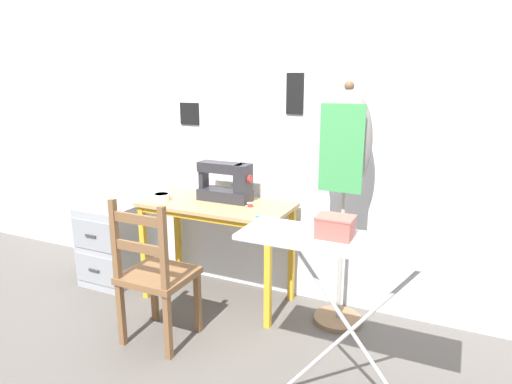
{
  "coord_description": "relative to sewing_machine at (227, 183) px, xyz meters",
  "views": [
    {
      "loc": [
        1.56,
        -2.41,
        1.61
      ],
      "look_at": [
        0.32,
        0.23,
        0.85
      ],
      "focal_mm": 32.0,
      "sensor_mm": 36.0,
      "label": 1
    }
  ],
  "objects": [
    {
      "name": "fabric_bowl",
      "position": [
        -0.43,
        -0.19,
        -0.1
      ],
      "size": [
        0.12,
        0.12,
        0.05
      ],
      "color": "silver",
      "rests_on": "sewing_table"
    },
    {
      "name": "wall_back",
      "position": [
        -0.05,
        0.24,
        0.41
      ],
      "size": [
        10.0,
        0.06,
        2.55
      ],
      "color": "silver",
      "rests_on": "ground_plane"
    },
    {
      "name": "thread_spool_near_machine",
      "position": [
        0.22,
        -0.08,
        -0.11
      ],
      "size": [
        0.04,
        0.04,
        0.03
      ],
      "color": "red",
      "rests_on": "sewing_table"
    },
    {
      "name": "filing_cabinet",
      "position": [
        -0.94,
        -0.12,
        -0.55
      ],
      "size": [
        0.4,
        0.55,
        0.63
      ],
      "color": "#93999E",
      "rests_on": "ground_plane"
    },
    {
      "name": "dress_form",
      "position": [
        0.84,
        -0.03,
        0.27
      ],
      "size": [
        0.32,
        0.32,
        1.57
      ],
      "color": "#846647",
      "rests_on": "ground_plane"
    },
    {
      "name": "ground_plane",
      "position": [
        -0.05,
        -0.33,
        -0.86
      ],
      "size": [
        14.0,
        14.0,
        0.0
      ],
      "primitive_type": "plane",
      "color": "#5B5651"
    },
    {
      "name": "sewing_machine",
      "position": [
        0.0,
        0.0,
        0.0
      ],
      "size": [
        0.4,
        0.16,
        0.3
      ],
      "color": "#28282D",
      "rests_on": "sewing_table"
    },
    {
      "name": "ironing_board",
      "position": [
        1.1,
        -0.8,
        -0.04
      ],
      "size": [
        1.09,
        0.33,
        0.88
      ],
      "color": "#ADB2B7",
      "rests_on": "ground_plane"
    },
    {
      "name": "storage_box",
      "position": [
        1.0,
        -0.79,
        0.07
      ],
      "size": [
        0.17,
        0.13,
        0.1
      ],
      "color": "#AD564C",
      "rests_on": "ironing_board"
    },
    {
      "name": "sewing_table",
      "position": [
        -0.05,
        -0.09,
        -0.23
      ],
      "size": [
        1.06,
        0.5,
        0.73
      ],
      "color": "tan",
      "rests_on": "ground_plane"
    },
    {
      "name": "wooden_chair",
      "position": [
        -0.11,
        -0.72,
        -0.43
      ],
      "size": [
        0.4,
        0.38,
        0.93
      ],
      "color": "brown",
      "rests_on": "ground_plane"
    },
    {
      "name": "scissors",
      "position": [
        0.38,
        -0.25,
        -0.13
      ],
      "size": [
        0.13,
        0.05,
        0.01
      ],
      "color": "silver",
      "rests_on": "sewing_table"
    }
  ]
}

